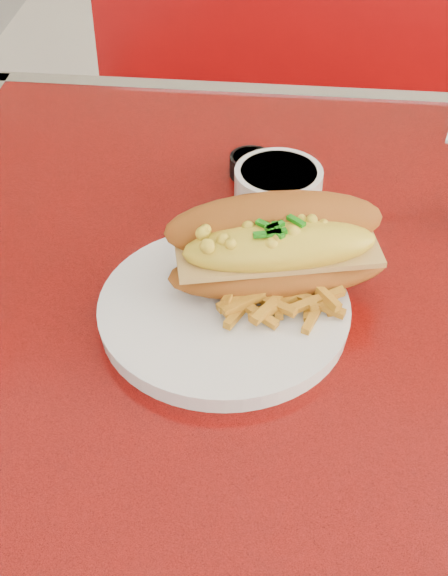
# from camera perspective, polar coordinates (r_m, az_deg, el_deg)

# --- Properties ---
(diner_table) EXTENTS (1.23, 0.83, 0.77)m
(diner_table) POSITION_cam_1_polar(r_m,az_deg,el_deg) (0.99, 12.94, -6.30)
(diner_table) COLOR red
(diner_table) RESTS_ON ground
(booth_bench_far) EXTENTS (1.20, 0.51, 0.90)m
(booth_bench_far) POSITION_cam_1_polar(r_m,az_deg,el_deg) (1.81, 9.64, 5.70)
(booth_bench_far) COLOR maroon
(booth_bench_far) RESTS_ON ground
(dinner_plate) EXTENTS (0.30, 0.30, 0.02)m
(dinner_plate) POSITION_cam_1_polar(r_m,az_deg,el_deg) (0.79, 0.00, -1.63)
(dinner_plate) COLOR silver
(dinner_plate) RESTS_ON diner_table
(mac_hoagie) EXTENTS (0.24, 0.15, 0.10)m
(mac_hoagie) POSITION_cam_1_polar(r_m,az_deg,el_deg) (0.80, 3.81, 2.95)
(mac_hoagie) COLOR #9E5419
(mac_hoagie) RESTS_ON dinner_plate
(fries_pile) EXTENTS (0.13, 0.13, 0.03)m
(fries_pile) POSITION_cam_1_polar(r_m,az_deg,el_deg) (0.80, 4.15, 0.59)
(fries_pile) COLOR gold
(fries_pile) RESTS_ON dinner_plate
(fork) EXTENTS (0.04, 0.13, 0.00)m
(fork) POSITION_cam_1_polar(r_m,az_deg,el_deg) (0.80, 4.29, -0.55)
(fork) COLOR silver
(fork) RESTS_ON dinner_plate
(gravy_ramekin) EXTENTS (0.13, 0.13, 0.06)m
(gravy_ramekin) POSITION_cam_1_polar(r_m,az_deg,el_deg) (0.93, 3.86, 6.98)
(gravy_ramekin) COLOR silver
(gravy_ramekin) RESTS_ON diner_table
(sauce_cup_left) EXTENTS (0.06, 0.06, 0.03)m
(sauce_cup_left) POSITION_cam_1_polar(r_m,az_deg,el_deg) (1.00, 1.95, 8.76)
(sauce_cup_left) COLOR black
(sauce_cup_left) RESTS_ON diner_table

